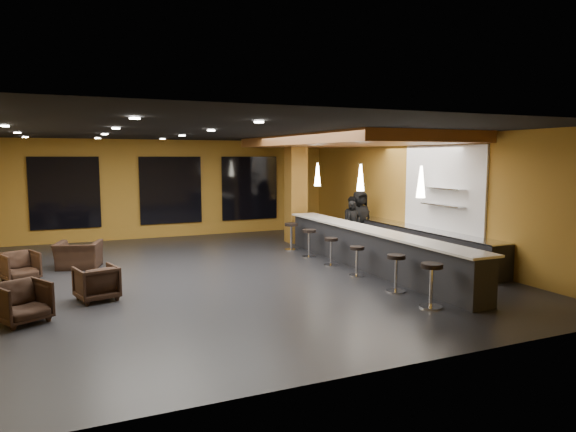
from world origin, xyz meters
name	(u,v)px	position (x,y,z in m)	size (l,w,h in m)	color
floor	(223,276)	(0.00, 0.00, -0.05)	(12.00, 13.00, 0.10)	black
ceiling	(220,129)	(0.00, 0.00, 3.55)	(12.00, 13.00, 0.10)	black
wall_back	(170,189)	(0.00, 6.55, 1.75)	(12.00, 0.10, 3.50)	olive
wall_front	(365,246)	(0.00, -6.55, 1.75)	(12.00, 0.10, 3.50)	olive
wall_right	(422,196)	(6.05, 0.00, 1.75)	(0.10, 13.00, 3.50)	olive
wood_soffit	(344,141)	(4.00, 1.00, 3.36)	(3.60, 8.00, 0.28)	brown
window_left	(65,193)	(-3.50, 6.44, 1.70)	(2.20, 0.06, 2.40)	black
window_center	(171,190)	(0.00, 6.44, 1.70)	(2.20, 0.06, 2.40)	black
window_right	(250,188)	(3.00, 6.44, 1.70)	(2.20, 0.06, 2.40)	black
tile_backsplash	(443,190)	(5.96, -1.00, 2.00)	(0.06, 3.20, 2.40)	white
bar_counter	(370,250)	(3.65, -1.00, 0.50)	(0.60, 8.00, 1.00)	black
bar_top	(370,230)	(3.65, -1.00, 1.02)	(0.78, 8.10, 0.05)	silver
prep_counter	(420,244)	(5.65, -0.50, 0.43)	(0.70, 6.00, 0.86)	black
prep_top	(421,228)	(5.65, -0.50, 0.89)	(0.72, 6.00, 0.03)	silver
wall_shelf_lower	(443,205)	(5.82, -1.20, 1.60)	(0.30, 1.50, 0.03)	silver
wall_shelf_upper	(444,188)	(5.82, -1.20, 2.05)	(0.30, 1.50, 0.03)	silver
column	(296,191)	(3.65, 3.60, 1.75)	(0.60, 0.60, 3.50)	brown
pendant_0	(421,182)	(3.65, -3.00, 2.35)	(0.20, 0.20, 0.70)	white
pendant_1	(361,178)	(3.65, -0.50, 2.35)	(0.20, 0.20, 0.70)	white
pendant_2	(318,175)	(3.65, 2.00, 2.35)	(0.20, 0.20, 0.70)	white
staff_a	(353,225)	(4.68, 1.55, 0.77)	(0.56, 0.37, 1.54)	black
staff_b	(354,221)	(5.05, 2.15, 0.81)	(0.79, 0.61, 1.62)	black
staff_c	(360,218)	(5.25, 2.10, 0.90)	(0.88, 0.57, 1.80)	black
armchair_a	(22,302)	(-4.29, -2.27, 0.37)	(0.78, 0.80, 0.73)	black
armchair_b	(97,283)	(-3.01, -1.26, 0.35)	(0.75, 0.78, 0.71)	black
armchair_c	(20,266)	(-4.55, 1.17, 0.34)	(0.74, 0.76, 0.69)	black
armchair_d	(79,255)	(-3.26, 2.11, 0.35)	(1.07, 0.93, 0.70)	black
bar_stool_0	(431,279)	(2.85, -4.41, 0.56)	(0.44, 0.44, 0.87)	silver
bar_stool_1	(396,268)	(2.92, -3.18, 0.52)	(0.41, 0.41, 0.81)	silver
bar_stool_2	(357,257)	(2.93, -1.56, 0.47)	(0.37, 0.37, 0.73)	silver
bar_stool_3	(331,248)	(2.93, -0.23, 0.48)	(0.38, 0.38, 0.75)	silver
bar_stool_4	(309,239)	(2.90, 1.04, 0.52)	(0.41, 0.41, 0.81)	silver
bar_stool_5	(291,233)	(2.88, 2.26, 0.54)	(0.43, 0.43, 0.85)	silver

